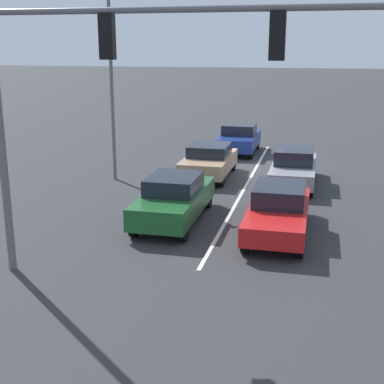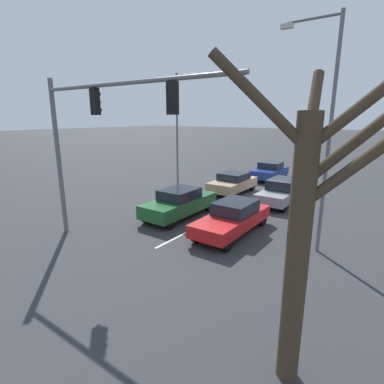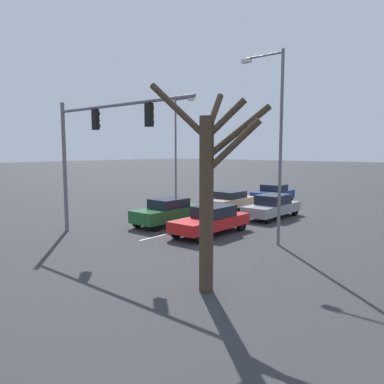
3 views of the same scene
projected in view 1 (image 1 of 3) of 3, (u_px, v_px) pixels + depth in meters
ground_plane at (255, 170)px, 24.61m from camera, size 240.00×240.00×0.00m
lane_stripe_left_divider at (246, 185)px, 21.90m from camera, size 0.12×17.76×0.01m
car_darkgreen_midlane_front at (174, 198)px, 17.26m from camera, size 1.77×4.58×1.52m
car_red_leftlane_front at (279, 210)px, 16.14m from camera, size 1.72×4.70×1.45m
car_gray_leftlane_second at (294, 166)px, 21.89m from camera, size 1.73×4.68×1.48m
car_tan_midlane_second at (209, 160)px, 23.12m from camera, size 1.88×4.09×1.41m
car_navy_midlane_third at (239, 139)px, 28.36m from camera, size 1.91×4.04×1.51m
traffic_signal_gantry at (99, 77)px, 11.83m from camera, size 9.01×0.37×6.71m
street_lamp_right_shoulder at (115, 69)px, 21.65m from camera, size 1.80×0.24×8.04m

